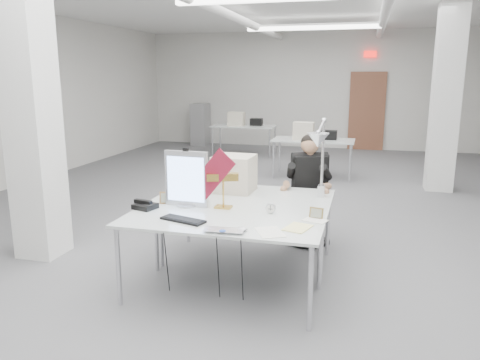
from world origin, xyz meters
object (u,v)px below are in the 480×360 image
object	(u,v)px
seated_person	(309,172)
bankers_lamp	(223,190)
desk_main	(222,220)
laptop	(222,233)
desk_phone	(145,206)
architect_lamp	(320,161)
monitor	(186,179)
office_chair	(309,197)
beige_monitor	(234,174)

from	to	relation	value
seated_person	bankers_lamp	distance (m)	1.41
desk_main	seated_person	xyz separation A→B (m)	(0.58, 1.58, 0.16)
laptop	bankers_lamp	world-z (taller)	bankers_lamp
seated_person	bankers_lamp	xyz separation A→B (m)	(-0.67, -1.24, 0.03)
desk_phone	architect_lamp	distance (m)	1.76
monitor	bankers_lamp	world-z (taller)	monitor
office_chair	beige_monitor	size ratio (longest dim) A/B	2.77
seated_person	desk_phone	xyz separation A→B (m)	(-1.39, -1.46, -0.12)
desk_phone	architect_lamp	bearing A→B (deg)	38.34
seated_person	bankers_lamp	size ratio (longest dim) A/B	2.36
beige_monitor	laptop	bearing A→B (deg)	-75.84
laptop	beige_monitor	world-z (taller)	beige_monitor
monitor	architect_lamp	xyz separation A→B (m)	(1.23, 0.46, 0.15)
office_chair	monitor	size ratio (longest dim) A/B	2.15
seated_person	laptop	xyz separation A→B (m)	(-0.45, -1.98, -0.13)
seated_person	beige_monitor	bearing A→B (deg)	-162.49
desk_main	office_chair	xyz separation A→B (m)	(0.58, 1.63, -0.16)
monitor	desk_phone	bearing A→B (deg)	-147.36
office_chair	desk_main	bearing A→B (deg)	-129.46
laptop	beige_monitor	distance (m)	1.45
desk_main	office_chair	size ratio (longest dim) A/B	1.54
office_chair	laptop	distance (m)	2.09
architect_lamp	beige_monitor	bearing A→B (deg)	156.61
desk_main	architect_lamp	size ratio (longest dim) A/B	2.14
office_chair	seated_person	world-z (taller)	seated_person
architect_lamp	desk_main	bearing A→B (deg)	-144.87
desk_main	beige_monitor	bearing A→B (deg)	99.74
bankers_lamp	architect_lamp	size ratio (longest dim) A/B	0.42
beige_monitor	monitor	bearing A→B (deg)	-110.23
desk_main	monitor	bearing A→B (deg)	145.93
seated_person	monitor	world-z (taller)	seated_person
office_chair	seated_person	size ratio (longest dim) A/B	1.39
desk_phone	beige_monitor	bearing A→B (deg)	70.19
bankers_lamp	beige_monitor	distance (m)	0.67
office_chair	beige_monitor	world-z (taller)	office_chair
seated_person	beige_monitor	xyz separation A→B (m)	(-0.75, -0.57, 0.05)
laptop	bankers_lamp	size ratio (longest dim) A/B	0.94
office_chair	beige_monitor	bearing A→B (deg)	-160.16
architect_lamp	desk_phone	bearing A→B (deg)	-167.06
monitor	seated_person	bearing A→B (deg)	53.64
office_chair	desk_phone	bearing A→B (deg)	-152.34
desk_main	desk_phone	size ratio (longest dim) A/B	9.10
seated_person	architect_lamp	size ratio (longest dim) A/B	1.00
laptop	desk_phone	xyz separation A→B (m)	(-0.93, 0.51, 0.01)
desk_main	architect_lamp	xyz separation A→B (m)	(0.78, 0.77, 0.43)
laptop	desk_main	bearing A→B (deg)	102.91
desk_main	architect_lamp	bearing A→B (deg)	44.83
laptop	architect_lamp	bearing A→B (deg)	56.72
laptop	beige_monitor	xyz separation A→B (m)	(-0.30, 1.41, 0.19)
seated_person	laptop	size ratio (longest dim) A/B	2.52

